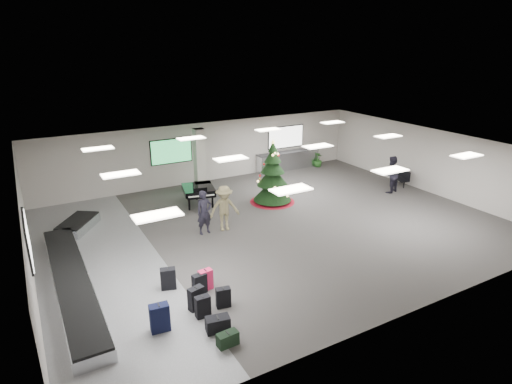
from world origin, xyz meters
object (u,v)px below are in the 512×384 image
bench (400,176)px  traveler_bench (391,174)px  pink_suitcase (206,280)px  potted_plant_left (273,170)px  service_counter (288,160)px  baggage_carousel (73,268)px  grand_piano (199,190)px  traveler_a (204,212)px  potted_plant_right (318,160)px  traveler_b (224,208)px  christmas_tree (273,181)px

bench → traveler_bench: (-1.37, -0.62, 0.45)m
pink_suitcase → potted_plant_left: 11.96m
service_counter → traveler_bench: 6.36m
baggage_carousel → pink_suitcase: (3.42, -2.97, 0.12)m
grand_piano → traveler_bench: size_ratio=1.08×
traveler_a → potted_plant_right: 11.18m
service_counter → traveler_b: traveler_b is taller
christmas_tree → service_counter: bearing=49.0°
christmas_tree → pink_suitcase: bearing=-136.3°
potted_plant_left → potted_plant_right: potted_plant_right is taller
potted_plant_right → grand_piano: bearing=-164.5°
traveler_bench → service_counter: bearing=-83.0°
traveler_bench → potted_plant_left: size_ratio=2.64×
service_counter → potted_plant_right: 1.94m
service_counter → traveler_bench: size_ratio=2.16×
baggage_carousel → grand_piano: 7.16m
christmas_tree → potted_plant_left: (2.17, 3.47, -0.69)m
baggage_carousel → traveler_b: (5.84, 0.75, 0.72)m
grand_piano → potted_plant_left: (5.35, 2.10, -0.36)m
pink_suitcase → bench: (13.01, 4.37, 0.16)m
pink_suitcase → grand_piano: size_ratio=0.33×
potted_plant_left → grand_piano: bearing=-158.5°
christmas_tree → potted_plant_left: 4.15m
traveler_a → traveler_b: traveler_b is taller
baggage_carousel → grand_piano: (6.00, 3.89, 0.51)m
bench → christmas_tree: bearing=-172.9°
bench → grand_piano: bearing=-177.5°
christmas_tree → traveler_a: 4.51m
christmas_tree → bench: bearing=-8.8°
pink_suitcase → traveler_b: size_ratio=0.36×
baggage_carousel → traveler_a: 5.12m
grand_piano → potted_plant_right: size_ratio=2.26×
traveler_a → traveler_bench: 10.06m
traveler_b → potted_plant_right: bearing=42.5°
pink_suitcase → traveler_bench: 12.24m
service_counter → potted_plant_left: (-1.50, -0.74, -0.19)m
traveler_a → traveler_bench: traveler_bench is taller
baggage_carousel → grand_piano: size_ratio=4.81×
traveler_a → potted_plant_right: traveler_a is taller
traveler_b → potted_plant_left: size_ratio=2.63×
christmas_tree → traveler_a: size_ratio=1.71×
baggage_carousel → traveler_bench: (15.06, 0.78, 0.72)m
grand_piano → traveler_a: (-0.99, -3.06, 0.17)m
service_counter → traveler_b: size_ratio=2.17×
service_counter → bench: (3.59, -5.33, -0.06)m
pink_suitcase → bench: size_ratio=0.47×
service_counter → traveler_a: size_ratio=2.28×
baggage_carousel → grand_piano: bearing=33.0°
pink_suitcase → christmas_tree: (5.75, 5.49, 0.71)m
baggage_carousel → potted_plant_right: (14.74, 6.31, 0.23)m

